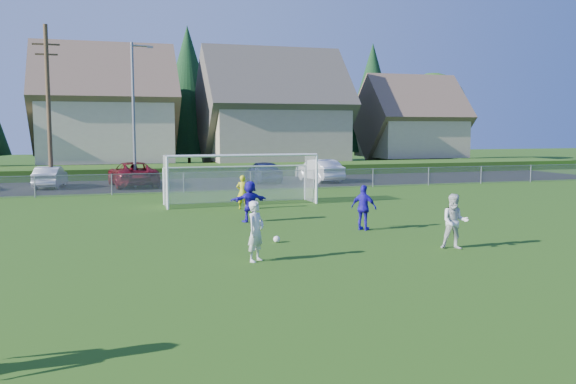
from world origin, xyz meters
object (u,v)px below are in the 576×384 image
at_px(player_white_a, 256,231).
at_px(player_white_b, 455,222).
at_px(car_c, 133,174).
at_px(car_e, 263,172).
at_px(car_b, 50,177).
at_px(soccer_ball, 277,239).
at_px(player_blue_b, 250,201).
at_px(goalkeeper, 243,192).
at_px(car_f, 319,170).
at_px(soccer_goal, 240,171).
at_px(player_blue_a, 364,208).

distance_m(player_white_a, player_white_b, 6.32).
bearing_deg(car_c, car_e, 174.12).
height_order(car_b, car_c, car_c).
bearing_deg(car_e, car_b, -2.59).
bearing_deg(soccer_ball, player_blue_b, 87.30).
distance_m(goalkeeper, car_f, 15.36).
xyz_separation_m(car_c, soccer_goal, (4.59, -11.10, 0.84)).
height_order(soccer_ball, car_f, car_f).
bearing_deg(player_white_b, car_c, 134.05).
distance_m(car_f, soccer_goal, 13.59).
relative_size(car_b, soccer_goal, 0.55).
distance_m(player_blue_a, goalkeeper, 7.61).
distance_m(soccer_ball, player_white_b, 5.69).
bearing_deg(car_f, player_white_b, 73.47).
bearing_deg(player_white_a, soccer_ball, 19.42).
relative_size(player_white_b, car_b, 0.42).
xyz_separation_m(soccer_ball, player_white_a, (-1.34, -2.54, 0.75)).
bearing_deg(player_white_a, goalkeeper, 36.25).
relative_size(soccer_ball, car_b, 0.05).
relative_size(car_b, car_e, 0.93).
bearing_deg(soccer_ball, player_white_b, -28.21).
height_order(player_blue_b, car_f, player_blue_b).
relative_size(soccer_ball, car_e, 0.05).
xyz_separation_m(car_b, soccer_goal, (9.61, -11.58, 0.95)).
distance_m(player_white_a, soccer_goal, 13.20).
distance_m(player_blue_a, player_blue_b, 4.76).
bearing_deg(player_blue_b, car_c, -87.11).
distance_m(player_blue_b, car_b, 19.43).
xyz_separation_m(player_blue_b, car_e, (5.06, 16.93, -0.07)).
bearing_deg(car_b, car_c, -178.35).
bearing_deg(soccer_goal, car_e, 69.53).
height_order(goalkeeper, car_f, goalkeeper).
relative_size(player_blue_a, car_e, 0.38).
bearing_deg(player_white_b, car_e, 114.08).
height_order(soccer_ball, car_b, car_b).
bearing_deg(player_white_b, player_blue_b, 147.95).
bearing_deg(car_e, soccer_goal, 68.79).
relative_size(soccer_ball, player_white_b, 0.13).
relative_size(player_white_b, player_blue_b, 1.04).
height_order(soccer_ball, player_blue_b, player_blue_b).
bearing_deg(player_blue_a, player_blue_b, 5.00).
bearing_deg(soccer_ball, car_b, 111.11).
bearing_deg(player_blue_b, player_white_b, 113.73).
bearing_deg(soccer_goal, car_f, 53.02).
relative_size(car_e, soccer_goal, 0.60).
distance_m(player_blue_a, car_c, 21.35).
height_order(player_white_b, player_blue_a, player_white_b).
bearing_deg(player_blue_b, player_blue_a, 128.38).
bearing_deg(car_e, player_blue_b, 72.61).
height_order(car_c, soccer_goal, soccer_goal).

